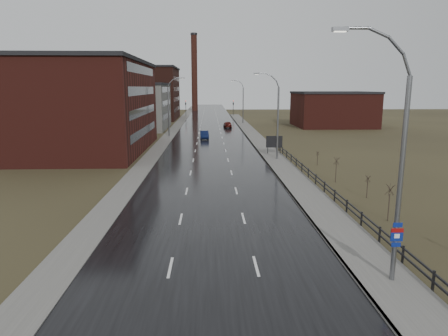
{
  "coord_description": "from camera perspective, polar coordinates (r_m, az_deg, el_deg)",
  "views": [
    {
      "loc": [
        -0.17,
        -15.9,
        9.49
      ],
      "look_at": [
        1.02,
        16.14,
        3.0
      ],
      "focal_mm": 32.0,
      "sensor_mm": 36.0,
      "label": 1
    }
  ],
  "objects": [
    {
      "name": "streetlight_right_mid",
      "position": [
        52.75,
        7.4,
        7.38
      ],
      "size": [
        3.36,
        0.28,
        11.35
      ],
      "color": "slate",
      "rests_on": "ground"
    },
    {
      "name": "shrub_c",
      "position": [
        31.04,
        22.53,
        -4.46
      ],
      "size": [
        0.64,
        0.68,
        2.74
      ],
      "color": "#382D23",
      "rests_on": "ground"
    },
    {
      "name": "shrub_e",
      "position": [
        41.82,
        15.72,
        -0.16
      ],
      "size": [
        0.62,
        0.65,
        2.62
      ],
      "color": "#382D23",
      "rests_on": "ground"
    },
    {
      "name": "traffic_light_left",
      "position": [
        136.22,
        -5.49,
        9.34
      ],
      "size": [
        0.58,
        2.73,
        5.3
      ],
      "color": "black",
      "rests_on": "ground"
    },
    {
      "name": "billboard",
      "position": [
        57.49,
        7.18,
        3.68
      ],
      "size": [
        2.34,
        0.17,
        2.72
      ],
      "color": "black",
      "rests_on": "ground"
    },
    {
      "name": "shrub_d",
      "position": [
        36.83,
        19.8,
        -2.45
      ],
      "size": [
        0.49,
        0.51,
        2.04
      ],
      "color": "#382D23",
      "rests_on": "ground"
    },
    {
      "name": "shrub_f",
      "position": [
        50.77,
        13.21,
        1.42
      ],
      "size": [
        0.42,
        0.44,
        1.74
      ],
      "color": "#382D23",
      "rests_on": "ground"
    },
    {
      "name": "warehouse_near",
      "position": [
        64.42,
        -21.21,
        8.25
      ],
      "size": [
        22.44,
        28.56,
        13.5
      ],
      "color": "#471914",
      "rests_on": "ground"
    },
    {
      "name": "streetlight_left",
      "position": [
        78.35,
        -7.73,
        8.67
      ],
      "size": [
        3.36,
        0.28,
        11.35
      ],
      "color": "slate",
      "rests_on": "ground"
    },
    {
      "name": "building_right",
      "position": [
        102.67,
        15.3,
        8.12
      ],
      "size": [
        18.36,
        16.32,
        8.5
      ],
      "color": "#471914",
      "rests_on": "ground"
    },
    {
      "name": "road",
      "position": [
        76.49,
        -1.99,
        4.33
      ],
      "size": [
        14.0,
        300.0,
        0.06
      ],
      "primitive_type": "cube",
      "color": "black",
      "rests_on": "ground"
    },
    {
      "name": "traffic_light_right",
      "position": [
        136.24,
        1.33,
        9.38
      ],
      "size": [
        0.58,
        2.73,
        5.3
      ],
      "color": "black",
      "rests_on": "ground"
    },
    {
      "name": "warehouse_far",
      "position": [
        126.0,
        -12.78,
        10.38
      ],
      "size": [
        26.52,
        24.48,
        15.5
      ],
      "color": "#331611",
      "rests_on": "ground"
    },
    {
      "name": "ground",
      "position": [
        18.52,
        -1.39,
        -19.38
      ],
      "size": [
        320.0,
        320.0,
        0.0
      ],
      "primitive_type": "plane",
      "color": "#2D2819",
      "rests_on": "ground"
    },
    {
      "name": "streetlight_right_far",
      "position": [
        106.32,
        2.59,
        9.46
      ],
      "size": [
        3.36,
        0.28,
        11.35
      ],
      "color": "slate",
      "rests_on": "ground"
    },
    {
      "name": "streetlight_main",
      "position": [
        20.17,
        23.27,
        0.71
      ],
      "size": [
        3.91,
        0.29,
        12.11
      ],
      "color": "slate",
      "rests_on": "ground"
    },
    {
      "name": "car_far",
      "position": [
        95.89,
        0.52,
        6.21
      ],
      "size": [
        1.98,
        4.45,
        1.49
      ],
      "primitive_type": "imported",
      "rotation": [
        0.0,
        0.0,
        3.19
      ],
      "color": "#430F0B",
      "rests_on": "ground"
    },
    {
      "name": "smokestack",
      "position": [
        166.12,
        -4.25,
        13.49
      ],
      "size": [
        2.7,
        2.7,
        30.7
      ],
      "color": "#331611",
      "rests_on": "ground"
    },
    {
      "name": "sidewalk_right",
      "position": [
        52.5,
        7.52,
        1.03
      ],
      "size": [
        3.2,
        180.0,
        0.18
      ],
      "primitive_type": "cube",
      "color": "#595651",
      "rests_on": "ground"
    },
    {
      "name": "car_near",
      "position": [
        75.04,
        -2.82,
        4.72
      ],
      "size": [
        1.74,
        4.48,
        1.45
      ],
      "primitive_type": "imported",
      "rotation": [
        0.0,
        0.0,
        0.05
      ],
      "color": "#0B1438",
      "rests_on": "ground"
    },
    {
      "name": "guardrail",
      "position": [
        36.84,
        14.46,
        -2.71
      ],
      "size": [
        0.1,
        53.05,
        1.1
      ],
      "color": "black",
      "rests_on": "ground"
    },
    {
      "name": "curb_right",
      "position": [
        52.27,
        5.88,
        1.02
      ],
      "size": [
        0.16,
        180.0,
        0.18
      ],
      "primitive_type": "cube",
      "color": "slate",
      "rests_on": "ground"
    },
    {
      "name": "sidewalk_left",
      "position": [
        76.91,
        -8.13,
        4.29
      ],
      "size": [
        2.4,
        260.0,
        0.12
      ],
      "primitive_type": "cube",
      "color": "#595651",
      "rests_on": "ground"
    },
    {
      "name": "warehouse_mid",
      "position": [
        95.68,
        -13.01,
        8.62
      ],
      "size": [
        16.32,
        20.4,
        10.5
      ],
      "color": "slate",
      "rests_on": "ground"
    }
  ]
}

